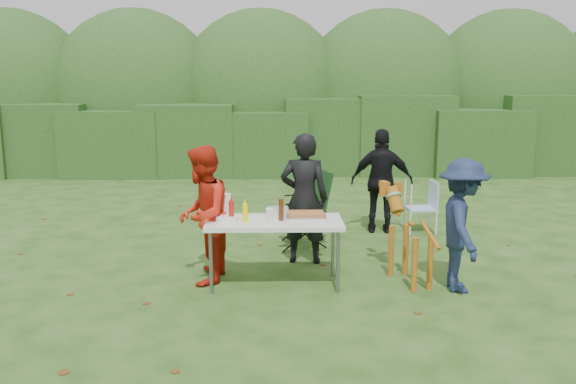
{
  "coord_description": "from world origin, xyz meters",
  "views": [
    {
      "loc": [
        0.33,
        -6.33,
        2.32
      ],
      "look_at": [
        0.49,
        0.49,
        1.0
      ],
      "focal_mm": 38.0,
      "sensor_mm": 36.0,
      "label": 1
    }
  ],
  "objects_px": {
    "child": "(462,225)",
    "beer_bottle": "(281,210)",
    "ketchup_bottle": "(231,211)",
    "camping_chair": "(304,208)",
    "paper_towel_roll": "(226,205)",
    "person_black_puffy": "(382,181)",
    "mustard_bottle": "(245,213)",
    "person_cook": "(304,198)",
    "folding_table": "(274,225)",
    "person_red_jacket": "(203,215)",
    "dog": "(411,238)",
    "lawn_chair": "(420,206)"
  },
  "relations": [
    {
      "from": "camping_chair",
      "to": "paper_towel_roll",
      "type": "xyz_separation_m",
      "value": [
        -0.96,
        -1.41,
        0.35
      ]
    },
    {
      "from": "camping_chair",
      "to": "paper_towel_roll",
      "type": "bearing_deg",
      "value": 38.39
    },
    {
      "from": "folding_table",
      "to": "person_cook",
      "type": "distance_m",
      "value": 0.92
    },
    {
      "from": "dog",
      "to": "lawn_chair",
      "type": "height_order",
      "value": "dog"
    },
    {
      "from": "person_red_jacket",
      "to": "camping_chair",
      "type": "distance_m",
      "value": 1.94
    },
    {
      "from": "person_red_jacket",
      "to": "folding_table",
      "type": "bearing_deg",
      "value": 87.42
    },
    {
      "from": "person_red_jacket",
      "to": "dog",
      "type": "bearing_deg",
      "value": 93.22
    },
    {
      "from": "folding_table",
      "to": "person_black_puffy",
      "type": "bearing_deg",
      "value": 55.08
    },
    {
      "from": "ketchup_bottle",
      "to": "paper_towel_roll",
      "type": "distance_m",
      "value": 0.23
    },
    {
      "from": "mustard_bottle",
      "to": "person_black_puffy",
      "type": "bearing_deg",
      "value": 51.08
    },
    {
      "from": "folding_table",
      "to": "beer_bottle",
      "type": "distance_m",
      "value": 0.19
    },
    {
      "from": "folding_table",
      "to": "camping_chair",
      "type": "relative_size",
      "value": 1.43
    },
    {
      "from": "dog",
      "to": "paper_towel_roll",
      "type": "xyz_separation_m",
      "value": [
        -2.08,
        0.17,
        0.35
      ]
    },
    {
      "from": "lawn_chair",
      "to": "beer_bottle",
      "type": "bearing_deg",
      "value": 43.64
    },
    {
      "from": "child",
      "to": "beer_bottle",
      "type": "relative_size",
      "value": 6.05
    },
    {
      "from": "folding_table",
      "to": "beer_bottle",
      "type": "height_order",
      "value": "beer_bottle"
    },
    {
      "from": "dog",
      "to": "ketchup_bottle",
      "type": "relative_size",
      "value": 4.98
    },
    {
      "from": "dog",
      "to": "ketchup_bottle",
      "type": "bearing_deg",
      "value": 74.7
    },
    {
      "from": "camping_chair",
      "to": "lawn_chair",
      "type": "bearing_deg",
      "value": -175.83
    },
    {
      "from": "camping_chair",
      "to": "mustard_bottle",
      "type": "xyz_separation_m",
      "value": [
        -0.72,
        -1.69,
        0.32
      ]
    },
    {
      "from": "beer_bottle",
      "to": "ketchup_bottle",
      "type": "bearing_deg",
      "value": -179.77
    },
    {
      "from": "lawn_chair",
      "to": "paper_towel_roll",
      "type": "relative_size",
      "value": 2.96
    },
    {
      "from": "person_black_puffy",
      "to": "lawn_chair",
      "type": "distance_m",
      "value": 0.71
    },
    {
      "from": "person_cook",
      "to": "folding_table",
      "type": "bearing_deg",
      "value": 74.7
    },
    {
      "from": "person_cook",
      "to": "person_red_jacket",
      "type": "bearing_deg",
      "value": 40.23
    },
    {
      "from": "mustard_bottle",
      "to": "ketchup_bottle",
      "type": "distance_m",
      "value": 0.17
    },
    {
      "from": "person_cook",
      "to": "camping_chair",
      "type": "distance_m",
      "value": 0.83
    },
    {
      "from": "person_cook",
      "to": "dog",
      "type": "relative_size",
      "value": 1.49
    },
    {
      "from": "child",
      "to": "beer_bottle",
      "type": "distance_m",
      "value": 1.96
    },
    {
      "from": "person_red_jacket",
      "to": "camping_chair",
      "type": "xyz_separation_m",
      "value": [
        1.21,
        1.49,
        -0.25
      ]
    },
    {
      "from": "person_cook",
      "to": "lawn_chair",
      "type": "distance_m",
      "value": 2.39
    },
    {
      "from": "paper_towel_roll",
      "to": "person_cook",
      "type": "bearing_deg",
      "value": 34.43
    },
    {
      "from": "lawn_chair",
      "to": "mustard_bottle",
      "type": "bearing_deg",
      "value": 39.65
    },
    {
      "from": "dog",
      "to": "beer_bottle",
      "type": "height_order",
      "value": "dog"
    },
    {
      "from": "person_cook",
      "to": "mustard_bottle",
      "type": "relative_size",
      "value": 8.15
    },
    {
      "from": "person_cook",
      "to": "lawn_chair",
      "type": "bearing_deg",
      "value": -132.03
    },
    {
      "from": "mustard_bottle",
      "to": "person_red_jacket",
      "type": "bearing_deg",
      "value": 157.96
    },
    {
      "from": "child",
      "to": "mustard_bottle",
      "type": "relative_size",
      "value": 7.26
    },
    {
      "from": "person_cook",
      "to": "person_black_puffy",
      "type": "bearing_deg",
      "value": -121.32
    },
    {
      "from": "beer_bottle",
      "to": "lawn_chair",
      "type": "bearing_deg",
      "value": 47.71
    },
    {
      "from": "person_black_puffy",
      "to": "child",
      "type": "relative_size",
      "value": 1.07
    },
    {
      "from": "camping_chair",
      "to": "person_black_puffy",
      "type": "bearing_deg",
      "value": -167.81
    },
    {
      "from": "person_red_jacket",
      "to": "child",
      "type": "distance_m",
      "value": 2.84
    },
    {
      "from": "folding_table",
      "to": "lawn_chair",
      "type": "height_order",
      "value": "lawn_chair"
    },
    {
      "from": "person_cook",
      "to": "person_red_jacket",
      "type": "xyz_separation_m",
      "value": [
        -1.17,
        -0.72,
        -0.04
      ]
    },
    {
      "from": "folding_table",
      "to": "person_red_jacket",
      "type": "height_order",
      "value": "person_red_jacket"
    },
    {
      "from": "ketchup_bottle",
      "to": "camping_chair",
      "type": "bearing_deg",
      "value": 61.59
    },
    {
      "from": "folding_table",
      "to": "mustard_bottle",
      "type": "xyz_separation_m",
      "value": [
        -0.32,
        -0.08,
        0.15
      ]
    },
    {
      "from": "person_black_puffy",
      "to": "mustard_bottle",
      "type": "distance_m",
      "value": 3.04
    },
    {
      "from": "lawn_chair",
      "to": "ketchup_bottle",
      "type": "bearing_deg",
      "value": 37.13
    }
  ]
}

